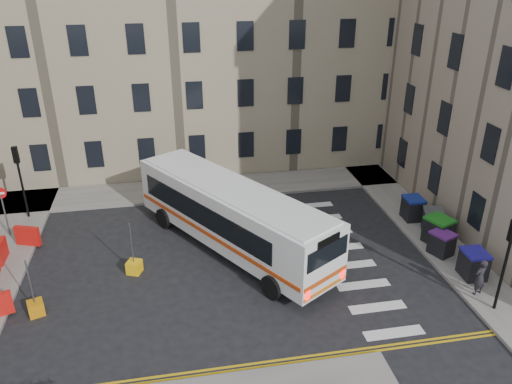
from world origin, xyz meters
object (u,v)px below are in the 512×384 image
object	(u,v)px
bus	(231,214)
wheelie_bin_d	(433,221)
bollard_yellow	(134,267)
wheelie_bin_b	(442,243)
wheelie_bin_c	(438,230)
pedestrian	(480,277)
wheelie_bin_a	(473,264)
wheelie_bin_e	(413,208)
bollard_chevron	(36,308)

from	to	relation	value
bus	wheelie_bin_d	xyz separation A→B (m)	(10.45, -0.60, -1.12)
wheelie_bin_d	bollard_yellow	xyz separation A→B (m)	(-15.18, -0.75, -0.49)
wheelie_bin_b	bollard_yellow	bearing A→B (deg)	152.55
wheelie_bin_c	pedestrian	size ratio (longest dim) A/B	0.93
wheelie_bin_b	bollard_yellow	xyz separation A→B (m)	(-14.57, 1.29, -0.43)
wheelie_bin_a	bollard_yellow	distance (m)	15.34
wheelie_bin_a	wheelie_bin_d	bearing A→B (deg)	89.82
pedestrian	bollard_yellow	world-z (taller)	pedestrian
wheelie_bin_e	bus	bearing A→B (deg)	-172.96
bollard_yellow	bollard_chevron	size ratio (longest dim) A/B	1.00
wheelie_bin_b	wheelie_bin_e	world-z (taller)	wheelie_bin_e
bus	pedestrian	bearing A→B (deg)	-62.76
bus	bollard_chevron	xyz separation A→B (m)	(-8.56, -3.67, -1.60)
bollard_yellow	wheelie_bin_c	bearing A→B (deg)	-1.12
bus	wheelie_bin_c	distance (m)	10.37
wheelie_bin_d	bollard_chevron	bearing A→B (deg)	-149.98
wheelie_bin_e	pedestrian	bearing A→B (deg)	-91.68
wheelie_bin_a	bollard_yellow	xyz separation A→B (m)	(-14.98, 3.29, -0.50)
wheelie_bin_e	bollard_chevron	xyz separation A→B (m)	(-18.68, -4.65, -0.48)
wheelie_bin_b	bollard_yellow	size ratio (longest dim) A/B	2.19
wheelie_bin_a	wheelie_bin_b	xyz separation A→B (m)	(-0.41, 2.01, -0.06)
wheelie_bin_d	pedestrian	distance (m)	5.32
bollard_chevron	bus	bearing A→B (deg)	23.21
bus	pedestrian	distance (m)	11.41
wheelie_bin_a	wheelie_bin_e	xyz separation A→B (m)	(-0.12, 5.63, -0.01)
wheelie_bin_b	wheelie_bin_d	xyz separation A→B (m)	(0.62, 2.04, 0.05)
wheelie_bin_a	bollard_chevron	distance (m)	18.83
wheelie_bin_d	bollard_yellow	size ratio (longest dim) A/B	2.36
bus	wheelie_bin_d	world-z (taller)	bus
wheelie_bin_b	pedestrian	world-z (taller)	pedestrian
wheelie_bin_a	wheelie_bin_c	bearing A→B (deg)	93.92
bus	wheelie_bin_a	world-z (taller)	bus
wheelie_bin_e	pedestrian	distance (m)	6.86
bus	wheelie_bin_c	bearing A→B (deg)	-40.87
wheelie_bin_a	wheelie_bin_b	bearing A→B (deg)	104.26
wheelie_bin_d	wheelie_bin_e	distance (m)	1.61
wheelie_bin_d	bollard_chevron	xyz separation A→B (m)	(-19.01, -3.07, -0.49)
bus	wheelie_bin_e	world-z (taller)	bus
bollard_yellow	bollard_chevron	distance (m)	4.47
bus	wheelie_bin_c	xyz separation A→B (m)	(10.18, -1.64, -1.06)
wheelie_bin_b	wheelie_bin_a	bearing A→B (deg)	-100.88
wheelie_bin_b	wheelie_bin_c	distance (m)	1.06
bus	wheelie_bin_b	bearing A→B (deg)	-46.72
wheelie_bin_c	wheelie_bin_d	distance (m)	1.08
wheelie_bin_b	bollard_chevron	size ratio (longest dim) A/B	2.19
pedestrian	bollard_chevron	xyz separation A→B (m)	(-18.30, 2.20, -0.69)
wheelie_bin_a	pedestrian	xyz separation A→B (m)	(-0.50, -1.22, 0.19)
wheelie_bin_c	wheelie_bin_e	world-z (taller)	wheelie_bin_c
wheelie_bin_c	wheelie_bin_e	bearing A→B (deg)	69.80
wheelie_bin_c	bollard_yellow	size ratio (longest dim) A/B	2.59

